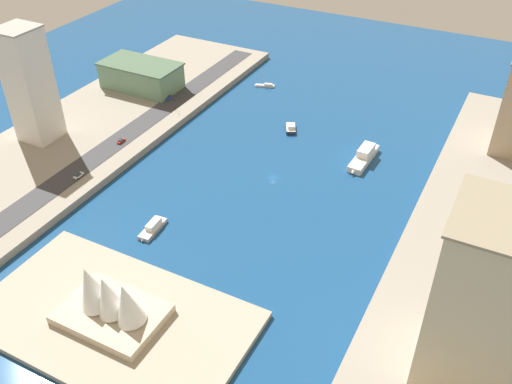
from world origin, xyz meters
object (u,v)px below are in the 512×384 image
object	(u,v)px
pickup_red	(121,141)
traffic_light_waterfront	(175,103)
terminal_long_green	(141,75)
opera_landmark	(109,302)
hatchback_blue	(170,97)
ferry_white_commuter	(364,156)
office_block_beige	(496,304)
hotel_broad_white	(30,85)
van_white	(79,175)
yacht_sleek_gray	(153,228)
patrol_launch_navy	(291,128)
sailboat_small_white	(265,85)

from	to	relation	value
pickup_red	traffic_light_waterfront	world-z (taller)	traffic_light_waterfront
terminal_long_green	opera_landmark	world-z (taller)	opera_landmark
hatchback_blue	traffic_light_waterfront	world-z (taller)	traffic_light_waterfront
ferry_white_commuter	office_block_beige	size ratio (longest dim) A/B	0.50
hotel_broad_white	van_white	bearing A→B (deg)	154.49
office_block_beige	traffic_light_waterfront	xyz separation A→B (m)	(165.08, -93.45, -22.87)
yacht_sleek_gray	van_white	bearing A→B (deg)	-13.72
patrol_launch_navy	terminal_long_green	xyz separation A→B (m)	(91.15, -0.89, 9.19)
ferry_white_commuter	van_white	size ratio (longest dim) A/B	5.53
pickup_red	hotel_broad_white	bearing A→B (deg)	19.31
pickup_red	ferry_white_commuter	bearing A→B (deg)	-158.09
hotel_broad_white	office_block_beige	bearing A→B (deg)	168.49
opera_landmark	van_white	bearing A→B (deg)	-41.22
sailboat_small_white	office_block_beige	world-z (taller)	office_block_beige
terminal_long_green	van_white	distance (m)	90.22
hatchback_blue	opera_landmark	world-z (taller)	opera_landmark
sailboat_small_white	traffic_light_waterfront	bearing A→B (deg)	64.77
traffic_light_waterfront	opera_landmark	bearing A→B (deg)	115.63
yacht_sleek_gray	opera_landmark	xyz separation A→B (m)	(-15.49, 43.13, 7.63)
pickup_red	opera_landmark	bearing A→B (deg)	126.86
ferry_white_commuter	van_white	bearing A→B (deg)	35.67
office_block_beige	opera_landmark	size ratio (longest dim) A/B	1.65
hotel_broad_white	sailboat_small_white	bearing A→B (deg)	-122.49
ferry_white_commuter	patrol_launch_navy	distance (m)	42.60
office_block_beige	hatchback_blue	distance (m)	205.28
sailboat_small_white	hotel_broad_white	bearing A→B (deg)	57.51
pickup_red	opera_landmark	xyz separation A→B (m)	(-64.53, 86.08, 4.80)
ferry_white_commuter	patrol_launch_navy	bearing A→B (deg)	-13.97
yacht_sleek_gray	hatchback_blue	bearing A→B (deg)	-59.02
opera_landmark	office_block_beige	bearing A→B (deg)	-163.55
patrol_launch_navy	van_white	bearing A→B (deg)	53.81
office_block_beige	hatchback_blue	xyz separation A→B (m)	(175.53, -103.15, -26.27)
yacht_sleek_gray	van_white	world-z (taller)	van_white
traffic_light_waterfront	sailboat_small_white	bearing A→B (deg)	-115.23
opera_landmark	pickup_red	bearing A→B (deg)	-53.14
traffic_light_waterfront	van_white	bearing A→B (deg)	87.96
ferry_white_commuter	traffic_light_waterfront	size ratio (longest dim) A/B	4.14
yacht_sleek_gray	traffic_light_waterfront	distance (m)	92.89
ferry_white_commuter	traffic_light_waterfront	world-z (taller)	traffic_light_waterfront
hotel_broad_white	hatchback_blue	distance (m)	73.19
office_block_beige	pickup_red	xyz separation A→B (m)	(169.85, -54.98, -26.35)
sailboat_small_white	yacht_sleek_gray	size ratio (longest dim) A/B	0.75
sailboat_small_white	hatchback_blue	distance (m)	56.48
sailboat_small_white	ferry_white_commuter	bearing A→B (deg)	146.58
terminal_long_green	ferry_white_commuter	bearing A→B (deg)	175.18
pickup_red	traffic_light_waterfront	bearing A→B (deg)	-97.06
sailboat_small_white	pickup_red	world-z (taller)	sailboat_small_white
patrol_launch_navy	hotel_broad_white	distance (m)	123.38
ferry_white_commuter	yacht_sleek_gray	world-z (taller)	ferry_white_commuter
hotel_broad_white	pickup_red	size ratio (longest dim) A/B	11.28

